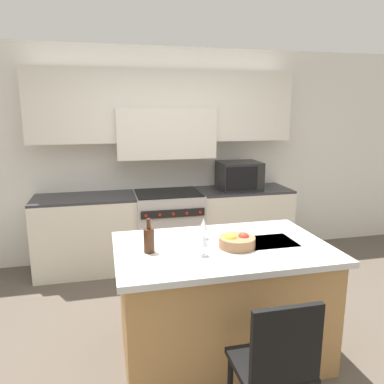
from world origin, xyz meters
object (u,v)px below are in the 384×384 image
(wine_bottle, at_px, (149,240))
(wine_glass_near, at_px, (203,240))
(range_stove, at_px, (168,228))
(fruit_bowl, at_px, (237,241))
(island_chair, at_px, (276,364))
(wine_glass_far, at_px, (204,225))
(microwave, at_px, (239,176))

(wine_bottle, xyz_separation_m, wine_glass_near, (0.36, -0.16, 0.02))
(range_stove, distance_m, wine_glass_near, 2.13)
(wine_glass_near, bearing_deg, range_stove, 87.14)
(wine_glass_near, xyz_separation_m, fruit_bowl, (0.29, 0.10, -0.07))
(island_chair, height_order, wine_bottle, wine_bottle)
(fruit_bowl, bearing_deg, range_stove, 95.45)
(range_stove, bearing_deg, wine_glass_far, -90.20)
(wine_glass_near, relative_size, wine_glass_far, 1.00)
(wine_glass_far, bearing_deg, island_chair, -82.90)
(microwave, height_order, wine_glass_far, microwave)
(wine_bottle, bearing_deg, island_chair, -56.05)
(wine_glass_far, distance_m, fruit_bowl, 0.32)
(range_stove, xyz_separation_m, fruit_bowl, (0.19, -1.95, 0.50))
(wine_bottle, relative_size, wine_glass_near, 1.51)
(island_chair, bearing_deg, fruit_bowl, 85.99)
(microwave, relative_size, fruit_bowl, 1.90)
(microwave, relative_size, wine_glass_far, 3.11)
(island_chair, xyz_separation_m, wine_glass_far, (-0.13, 1.07, 0.50))
(island_chair, relative_size, fruit_bowl, 3.44)
(range_stove, distance_m, fruit_bowl, 2.02)
(range_stove, height_order, wine_glass_far, wine_glass_far)
(island_chair, distance_m, wine_glass_far, 1.19)
(wine_glass_near, height_order, wine_glass_far, same)
(microwave, height_order, island_chair, microwave)
(wine_glass_near, height_order, fruit_bowl, wine_glass_near)
(range_stove, bearing_deg, fruit_bowl, -84.55)
(wine_glass_near, distance_m, wine_glass_far, 0.36)
(wine_bottle, bearing_deg, wine_glass_near, -23.16)
(wine_bottle, bearing_deg, microwave, 53.84)
(range_stove, bearing_deg, wine_glass_near, -92.86)
(wine_glass_far, bearing_deg, range_stove, 89.80)
(microwave, relative_size, island_chair, 0.55)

